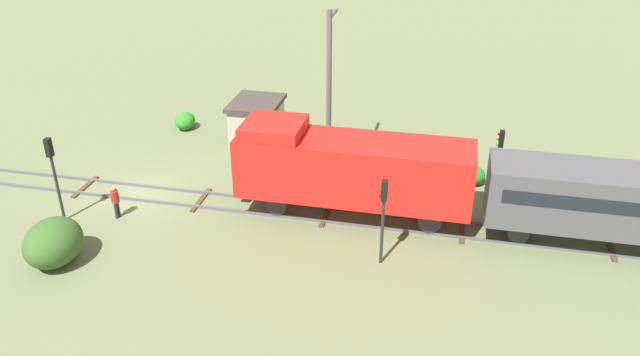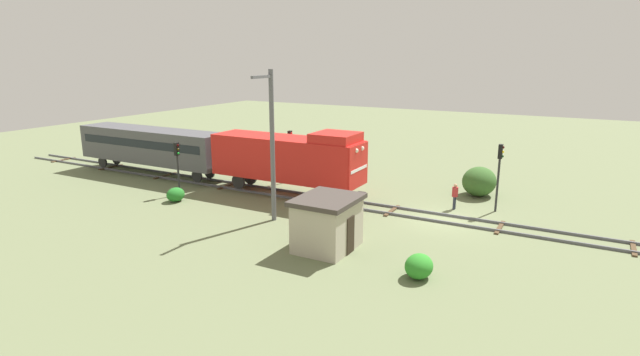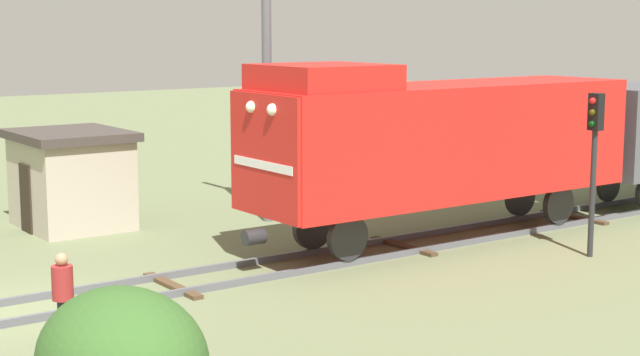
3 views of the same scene
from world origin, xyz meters
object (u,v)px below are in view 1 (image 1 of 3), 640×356
object	(u,v)px
traffic_signal_far	(499,152)
worker_near_track	(115,199)
traffic_signal_mid	(383,207)
catenary_mast	(329,89)
relay_hut	(257,122)
traffic_signal_near	(52,165)
locomotive	(350,167)

from	to	relation	value
traffic_signal_far	worker_near_track	bearing A→B (deg)	-71.62
traffic_signal_mid	worker_near_track	world-z (taller)	traffic_signal_mid
catenary_mast	relay_hut	size ratio (longest dim) A/B	2.56
catenary_mast	traffic_signal_mid	bearing A→B (deg)	25.71
traffic_signal_near	relay_hut	distance (m)	12.62
traffic_signal_near	traffic_signal_mid	size ratio (longest dim) A/B	1.07
relay_hut	locomotive	bearing A→B (deg)	43.12
locomotive	traffic_signal_mid	xyz separation A→B (m)	(3.40, 2.02, 0.04)
locomotive	traffic_signal_far	xyz separation A→B (m)	(-3.60, 6.98, -0.14)
worker_near_track	catenary_mast	bearing A→B (deg)	-129.49
traffic_signal_mid	relay_hut	world-z (taller)	traffic_signal_mid
traffic_signal_near	catenary_mast	bearing A→B (deg)	125.75
traffic_signal_far	worker_near_track	xyz separation A→B (m)	(6.00, -18.05, -1.64)
locomotive	traffic_signal_near	bearing A→B (deg)	-76.68
traffic_signal_far	relay_hut	size ratio (longest dim) A/B	1.08
worker_near_track	relay_hut	world-z (taller)	relay_hut
traffic_signal_far	catenary_mast	size ratio (longest dim) A/B	0.42
traffic_signal_mid	worker_near_track	bearing A→B (deg)	-94.37
traffic_signal_near	worker_near_track	size ratio (longest dim) A/B	2.55
locomotive	catenary_mast	size ratio (longest dim) A/B	1.30
locomotive	relay_hut	size ratio (longest dim) A/B	3.31
locomotive	worker_near_track	bearing A→B (deg)	-77.78
traffic_signal_far	locomotive	bearing A→B (deg)	-62.70
traffic_signal_near	worker_near_track	xyz separation A→B (m)	(-0.80, 2.44, -2.02)
worker_near_track	catenary_mast	size ratio (longest dim) A/B	0.19
traffic_signal_near	relay_hut	xyz separation A→B (m)	(-10.70, 6.50, -1.62)
worker_near_track	catenary_mast	xyz separation A→B (m)	(-7.46, 9.03, 3.73)
traffic_signal_near	traffic_signal_mid	distance (m)	15.54
locomotive	traffic_signal_far	bearing A→B (deg)	117.30
traffic_signal_mid	catenary_mast	bearing A→B (deg)	-154.29
locomotive	traffic_signal_mid	size ratio (longest dim) A/B	2.87
traffic_signal_far	relay_hut	bearing A→B (deg)	-105.57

